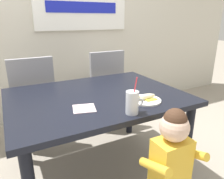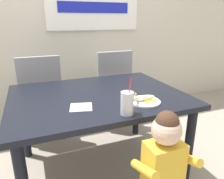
{
  "view_description": "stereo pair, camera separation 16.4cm",
  "coord_description": "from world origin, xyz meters",
  "px_view_note": "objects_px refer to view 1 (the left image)",
  "views": [
    {
      "loc": [
        -0.63,
        -1.48,
        1.31
      ],
      "look_at": [
        0.09,
        -0.1,
        0.79
      ],
      "focal_mm": 33.82,
      "sensor_mm": 36.0,
      "label": 1
    },
    {
      "loc": [
        -0.48,
        -1.55,
        1.31
      ],
      "look_at": [
        0.09,
        -0.1,
        0.79
      ],
      "focal_mm": 33.82,
      "sensor_mm": 36.0,
      "label": 2
    }
  ],
  "objects_px": {
    "dining_chair_left": "(33,96)",
    "dining_chair_right": "(103,84)",
    "snack_plate": "(146,100)",
    "peeled_banana": "(146,97)",
    "milk_cup": "(132,104)",
    "toddler_standing": "(171,157)",
    "paper_napkin": "(84,108)",
    "dining_table": "(97,105)"
  },
  "relations": [
    {
      "from": "snack_plate",
      "to": "peeled_banana",
      "type": "relative_size",
      "value": 1.33
    },
    {
      "from": "milk_cup",
      "to": "snack_plate",
      "type": "relative_size",
      "value": 1.09
    },
    {
      "from": "toddler_standing",
      "to": "peeled_banana",
      "type": "height_order",
      "value": "toddler_standing"
    },
    {
      "from": "dining_table",
      "to": "toddler_standing",
      "type": "xyz_separation_m",
      "value": [
        0.17,
        -0.7,
        -0.11
      ]
    },
    {
      "from": "dining_table",
      "to": "milk_cup",
      "type": "distance_m",
      "value": 0.47
    },
    {
      "from": "toddler_standing",
      "to": "milk_cup",
      "type": "distance_m",
      "value": 0.39
    },
    {
      "from": "dining_table",
      "to": "dining_chair_right",
      "type": "height_order",
      "value": "dining_chair_right"
    },
    {
      "from": "dining_chair_left",
      "to": "dining_chair_right",
      "type": "bearing_deg",
      "value": -177.35
    },
    {
      "from": "snack_plate",
      "to": "dining_table",
      "type": "bearing_deg",
      "value": 131.63
    },
    {
      "from": "paper_napkin",
      "to": "peeled_banana",
      "type": "bearing_deg",
      "value": -9.22
    },
    {
      "from": "dining_table",
      "to": "toddler_standing",
      "type": "relative_size",
      "value": 1.64
    },
    {
      "from": "milk_cup",
      "to": "peeled_banana",
      "type": "height_order",
      "value": "milk_cup"
    },
    {
      "from": "dining_table",
      "to": "paper_napkin",
      "type": "relative_size",
      "value": 9.14
    },
    {
      "from": "dining_chair_left",
      "to": "peeled_banana",
      "type": "relative_size",
      "value": 5.56
    },
    {
      "from": "milk_cup",
      "to": "dining_chair_right",
      "type": "bearing_deg",
      "value": 73.27
    },
    {
      "from": "dining_table",
      "to": "paper_napkin",
      "type": "distance_m",
      "value": 0.31
    },
    {
      "from": "dining_chair_right",
      "to": "peeled_banana",
      "type": "distance_m",
      "value": 1.1
    },
    {
      "from": "dining_chair_left",
      "to": "toddler_standing",
      "type": "xyz_separation_m",
      "value": [
        0.58,
        -1.44,
        -0.02
      ]
    },
    {
      "from": "dining_table",
      "to": "dining_chair_left",
      "type": "relative_size",
      "value": 1.43
    },
    {
      "from": "dining_chair_left",
      "to": "dining_table",
      "type": "bearing_deg",
      "value": 119.23
    },
    {
      "from": "snack_plate",
      "to": "paper_napkin",
      "type": "height_order",
      "value": "snack_plate"
    },
    {
      "from": "milk_cup",
      "to": "snack_plate",
      "type": "xyz_separation_m",
      "value": [
        0.21,
        0.14,
        -0.06
      ]
    },
    {
      "from": "peeled_banana",
      "to": "milk_cup",
      "type": "bearing_deg",
      "value": -146.16
    },
    {
      "from": "peeled_banana",
      "to": "dining_table",
      "type": "bearing_deg",
      "value": 132.13
    },
    {
      "from": "toddler_standing",
      "to": "paper_napkin",
      "type": "xyz_separation_m",
      "value": [
        -0.36,
        0.48,
        0.2
      ]
    },
    {
      "from": "dining_chair_left",
      "to": "paper_napkin",
      "type": "distance_m",
      "value": 1.0
    },
    {
      "from": "dining_chair_right",
      "to": "toddler_standing",
      "type": "height_order",
      "value": "dining_chair_right"
    },
    {
      "from": "dining_table",
      "to": "paper_napkin",
      "type": "height_order",
      "value": "paper_napkin"
    },
    {
      "from": "dining_chair_left",
      "to": "snack_plate",
      "type": "distance_m",
      "value": 1.25
    },
    {
      "from": "dining_chair_right",
      "to": "toddler_standing",
      "type": "distance_m",
      "value": 1.5
    },
    {
      "from": "peeled_banana",
      "to": "paper_napkin",
      "type": "bearing_deg",
      "value": 170.78
    },
    {
      "from": "peeled_banana",
      "to": "dining_chair_left",
      "type": "bearing_deg",
      "value": 123.38
    },
    {
      "from": "dining_table",
      "to": "dining_chair_left",
      "type": "xyz_separation_m",
      "value": [
        -0.41,
        0.73,
        -0.09
      ]
    },
    {
      "from": "milk_cup",
      "to": "snack_plate",
      "type": "distance_m",
      "value": 0.26
    },
    {
      "from": "milk_cup",
      "to": "paper_napkin",
      "type": "bearing_deg",
      "value": 139.28
    },
    {
      "from": "dining_table",
      "to": "dining_chair_left",
      "type": "distance_m",
      "value": 0.85
    },
    {
      "from": "milk_cup",
      "to": "dining_table",
      "type": "bearing_deg",
      "value": 97.73
    },
    {
      "from": "dining_table",
      "to": "milk_cup",
      "type": "relative_size",
      "value": 5.47
    },
    {
      "from": "toddler_standing",
      "to": "snack_plate",
      "type": "relative_size",
      "value": 3.64
    },
    {
      "from": "toddler_standing",
      "to": "milk_cup",
      "type": "relative_size",
      "value": 3.35
    },
    {
      "from": "dining_chair_right",
      "to": "milk_cup",
      "type": "relative_size",
      "value": 3.83
    },
    {
      "from": "snack_plate",
      "to": "paper_napkin",
      "type": "xyz_separation_m",
      "value": [
        -0.46,
        0.08,
        -0.0
      ]
    }
  ]
}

